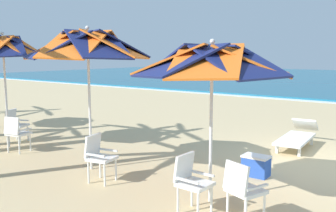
{
  "coord_description": "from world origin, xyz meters",
  "views": [
    {
      "loc": [
        1.9,
        -7.8,
        2.32
      ],
      "look_at": [
        -3.69,
        -0.29,
        1.0
      ],
      "focal_mm": 39.69,
      "sensor_mm": 36.0,
      "label": 1
    }
  ],
  "objects": [
    {
      "name": "beach_umbrella_1",
      "position": [
        -3.7,
        -2.89,
        2.46
      ],
      "size": [
        2.45,
        2.45,
        2.86
      ],
      "color": "silver",
      "rests_on": "ground"
    },
    {
      "name": "beach_umbrella_2",
      "position": [
        -6.69,
        -2.92,
        2.45
      ],
      "size": [
        1.98,
        1.98,
        2.85
      ],
      "color": "silver",
      "rests_on": "ground"
    },
    {
      "name": "cooler_box",
      "position": [
        -0.85,
        -1.3,
        0.2
      ],
      "size": [
        0.5,
        0.34,
        0.4
      ],
      "color": "blue",
      "rests_on": "ground"
    },
    {
      "name": "plastic_chair_1",
      "position": [
        -0.2,
        -3.28,
        0.5
      ],
      "size": [
        0.56,
        0.59,
        0.87
      ],
      "color": "white",
      "rests_on": "ground"
    },
    {
      "name": "beach_umbrella_0",
      "position": [
        -0.93,
        -2.9,
        2.2
      ],
      "size": [
        2.47,
        2.47,
        2.54
      ],
      "color": "silver",
      "rests_on": "ground"
    },
    {
      "name": "ground_plane",
      "position": [
        0.0,
        0.0,
        0.0
      ],
      "size": [
        80.0,
        80.0,
        0.0
      ],
      "primitive_type": "plane",
      "color": "#D3B784"
    },
    {
      "name": "plastic_chair_4",
      "position": [
        -7.11,
        -2.48,
        0.5
      ],
      "size": [
        0.6,
        0.58,
        0.87
      ],
      "color": "white",
      "rests_on": "ground"
    },
    {
      "name": "plastic_chair_3",
      "position": [
        -6.1,
        -3.06,
        0.5
      ],
      "size": [
        0.53,
        0.55,
        0.87
      ],
      "color": "white",
      "rests_on": "ground"
    },
    {
      "name": "sun_lounger_1",
      "position": [
        -0.93,
        1.41,
        0.28
      ],
      "size": [
        0.78,
        2.19,
        0.62
      ],
      "color": "white",
      "rests_on": "ground"
    },
    {
      "name": "plastic_chair_2",
      "position": [
        -3.03,
        -3.3,
        0.5
      ],
      "size": [
        0.54,
        0.51,
        0.87
      ],
      "color": "white",
      "rests_on": "ground"
    },
    {
      "name": "plastic_chair_0",
      "position": [
        -0.95,
        -3.41,
        0.5
      ],
      "size": [
        0.48,
        0.46,
        0.87
      ],
      "color": "white",
      "rests_on": "ground"
    }
  ]
}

